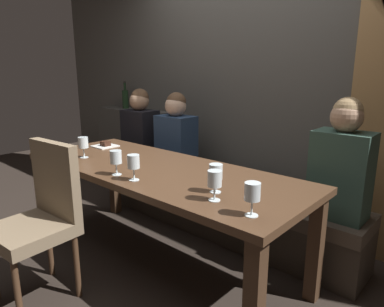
# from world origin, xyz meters

# --- Properties ---
(ground) EXTENTS (9.00, 9.00, 0.00)m
(ground) POSITION_xyz_m (0.00, 0.00, 0.00)
(ground) COLOR black
(back_wall_tiled) EXTENTS (6.00, 0.12, 3.00)m
(back_wall_tiled) POSITION_xyz_m (0.00, 1.22, 1.50)
(back_wall_tiled) COLOR #4C4944
(back_wall_tiled) RESTS_ON ground
(back_counter) EXTENTS (1.10, 0.28, 0.95)m
(back_counter) POSITION_xyz_m (-1.55, 1.04, 0.47)
(back_counter) COLOR #413E3A
(back_counter) RESTS_ON ground
(dining_table) EXTENTS (2.20, 0.84, 0.74)m
(dining_table) POSITION_xyz_m (0.00, 0.00, 0.65)
(dining_table) COLOR #412B1C
(dining_table) RESTS_ON ground
(banquette_bench) EXTENTS (2.50, 0.44, 0.45)m
(banquette_bench) POSITION_xyz_m (0.00, 0.70, 0.23)
(banquette_bench) COLOR #312A23
(banquette_bench) RESTS_ON ground
(chair_near_side) EXTENTS (0.47, 0.47, 0.98)m
(chair_near_side) POSITION_xyz_m (-0.27, -0.72, 0.56)
(chair_near_side) COLOR #4C3321
(chair_near_side) RESTS_ON ground
(diner_redhead) EXTENTS (0.36, 0.24, 0.78)m
(diner_redhead) POSITION_xyz_m (-1.03, 0.70, 0.82)
(diner_redhead) COLOR black
(diner_redhead) RESTS_ON banquette_bench
(diner_bearded) EXTENTS (0.36, 0.24, 0.76)m
(diner_bearded) POSITION_xyz_m (-0.52, 0.72, 0.81)
(diner_bearded) COLOR navy
(diner_bearded) RESTS_ON banquette_bench
(diner_far_end) EXTENTS (0.36, 0.24, 0.80)m
(diner_far_end) POSITION_xyz_m (1.03, 0.68, 0.83)
(diner_far_end) COLOR #2D473D
(diner_far_end) RESTS_ON banquette_bench
(wine_bottle_dark_red) EXTENTS (0.08, 0.08, 0.33)m
(wine_bottle_dark_red) POSITION_xyz_m (-1.70, 1.04, 1.07)
(wine_bottle_dark_red) COLOR black
(wine_bottle_dark_red) RESTS_ON back_counter
(wine_glass_near_right) EXTENTS (0.08, 0.08, 0.16)m
(wine_glass_near_right) POSITION_xyz_m (-0.64, -0.19, 0.85)
(wine_glass_near_right) COLOR silver
(wine_glass_near_right) RESTS_ON dining_table
(wine_glass_end_left) EXTENTS (0.08, 0.08, 0.16)m
(wine_glass_end_left) POSITION_xyz_m (0.11, -0.29, 0.85)
(wine_glass_end_left) COLOR silver
(wine_glass_end_left) RESTS_ON dining_table
(wine_glass_end_right) EXTENTS (0.08, 0.08, 0.16)m
(wine_glass_end_right) POSITION_xyz_m (0.94, -0.26, 0.86)
(wine_glass_end_right) COLOR silver
(wine_glass_end_right) RESTS_ON dining_table
(wine_glass_far_left) EXTENTS (0.08, 0.08, 0.16)m
(wine_glass_far_left) POSITION_xyz_m (0.69, -0.23, 0.85)
(wine_glass_far_left) COLOR silver
(wine_glass_far_left) RESTS_ON dining_table
(wine_glass_center_front) EXTENTS (0.08, 0.08, 0.16)m
(wine_glass_center_front) POSITION_xyz_m (-0.07, -0.30, 0.85)
(wine_glass_center_front) COLOR silver
(wine_glass_center_front) RESTS_ON dining_table
(wine_glass_center_back) EXTENTS (0.08, 0.08, 0.16)m
(wine_glass_center_back) POSITION_xyz_m (0.62, -0.12, 0.85)
(wine_glass_center_back) COLOR silver
(wine_glass_center_back) RESTS_ON dining_table
(dessert_plate) EXTENTS (0.19, 0.19, 0.05)m
(dessert_plate) POSITION_xyz_m (-0.85, 0.15, 0.75)
(dessert_plate) COLOR white
(dessert_plate) RESTS_ON dining_table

